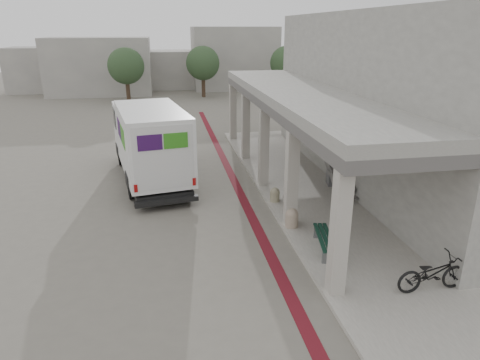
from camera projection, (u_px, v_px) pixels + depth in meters
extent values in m
plane|color=#676258|center=(230.00, 239.00, 13.67)|extent=(120.00, 120.00, 0.00)
cube|color=maroon|center=(249.00, 211.00, 15.69)|extent=(0.35, 40.00, 0.01)
cube|color=gray|center=(348.00, 227.00, 14.30)|extent=(4.40, 28.00, 0.12)
cube|color=gray|center=(387.00, 100.00, 17.87)|extent=(4.30, 17.00, 7.00)
cube|color=#585553|center=(301.00, 103.00, 17.26)|extent=(3.40, 16.90, 0.35)
cube|color=gray|center=(301.00, 94.00, 17.14)|extent=(3.40, 16.90, 0.35)
cube|color=gray|center=(100.00, 66.00, 42.98)|extent=(10.00, 6.00, 5.50)
cube|color=gray|center=(170.00, 69.00, 48.09)|extent=(8.00, 6.00, 4.00)
cube|color=gray|center=(234.00, 58.00, 46.96)|extent=(9.00, 6.00, 6.50)
cube|color=gray|center=(45.00, 69.00, 44.95)|extent=(7.00, 5.00, 4.50)
cylinder|color=#38281C|center=(128.00, 89.00, 38.43)|extent=(0.36, 0.36, 2.40)
sphere|color=#2B4226|center=(126.00, 66.00, 37.75)|extent=(3.20, 3.20, 3.20)
cylinder|color=#38281C|center=(203.00, 84.00, 41.43)|extent=(0.36, 0.36, 2.40)
sphere|color=#2B4226|center=(203.00, 63.00, 40.76)|extent=(3.20, 3.20, 3.20)
cylinder|color=#38281C|center=(286.00, 84.00, 41.81)|extent=(0.36, 0.36, 2.40)
sphere|color=#2B4226|center=(287.00, 63.00, 41.14)|extent=(3.20, 3.20, 3.20)
cube|color=black|center=(152.00, 170.00, 18.91)|extent=(3.30, 7.37, 0.30)
cube|color=white|center=(152.00, 141.00, 17.57)|extent=(3.29, 5.62, 2.64)
cube|color=white|center=(141.00, 127.00, 20.73)|extent=(2.73, 2.31, 2.34)
cube|color=white|center=(140.00, 139.00, 21.96)|extent=(2.31, 0.98, 0.81)
cube|color=black|center=(138.00, 113.00, 21.26)|extent=(2.29, 0.86, 1.07)
cube|color=black|center=(167.00, 201.00, 15.68)|extent=(2.35, 0.64, 0.18)
cube|color=#34104B|center=(119.00, 128.00, 17.66)|extent=(0.26, 1.41, 0.76)
cube|color=#32871D|center=(123.00, 137.00, 16.31)|extent=(0.26, 1.41, 0.76)
cube|color=#34104B|center=(150.00, 143.00, 14.85)|extent=(0.86, 0.18, 0.56)
cube|color=#32871D|center=(176.00, 141.00, 15.14)|extent=(0.86, 0.18, 0.56)
cylinder|color=black|center=(121.00, 156.00, 20.89)|extent=(0.43, 0.95, 0.91)
cylinder|color=black|center=(165.00, 152.00, 21.57)|extent=(0.43, 0.95, 0.91)
cylinder|color=black|center=(132.00, 187.00, 16.75)|extent=(0.43, 0.95, 0.91)
cylinder|color=black|center=(185.00, 181.00, 17.43)|extent=(0.43, 0.95, 0.91)
cube|color=slate|center=(329.00, 257.00, 11.95)|extent=(0.40, 0.15, 0.39)
cube|color=slate|center=(320.00, 232.00, 13.40)|extent=(0.40, 0.15, 0.39)
cube|color=#103124|center=(320.00, 237.00, 12.61)|extent=(0.46, 1.84, 0.05)
cube|color=#103124|center=(325.00, 237.00, 12.60)|extent=(0.46, 1.84, 0.05)
cube|color=#103124|center=(330.00, 237.00, 12.60)|extent=(0.46, 1.84, 0.05)
cylinder|color=gray|center=(292.00, 221.00, 14.16)|extent=(0.43, 0.43, 0.43)
sphere|color=gray|center=(292.00, 215.00, 14.09)|extent=(0.43, 0.43, 0.43)
cylinder|color=gray|center=(275.00, 197.00, 16.26)|extent=(0.36, 0.36, 0.36)
sphere|color=gray|center=(275.00, 192.00, 16.20)|extent=(0.36, 0.36, 0.36)
cube|color=slate|center=(334.00, 172.00, 17.89)|extent=(0.63, 0.77, 1.13)
imported|color=black|center=(432.00, 273.00, 10.61)|extent=(1.88, 0.70, 0.98)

